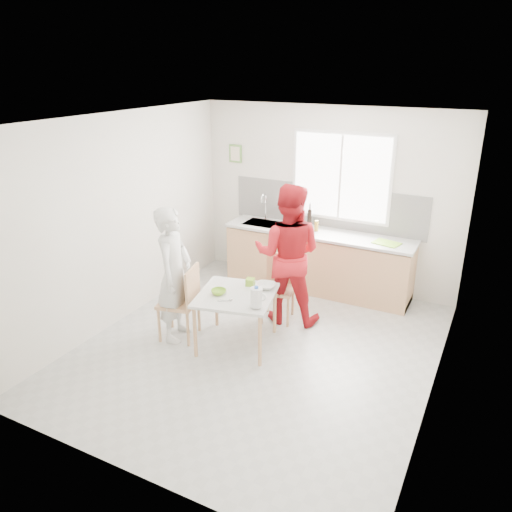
{
  "coord_description": "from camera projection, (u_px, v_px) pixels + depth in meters",
  "views": [
    {
      "loc": [
        2.36,
        -4.68,
        3.25
      ],
      "look_at": [
        -0.14,
        0.2,
        1.12
      ],
      "focal_mm": 35.0,
      "sensor_mm": 36.0,
      "label": 1
    }
  ],
  "objects": [
    {
      "name": "bowl_green",
      "position": [
        219.0,
        292.0,
        5.91
      ],
      "size": [
        0.21,
        0.21,
        0.06
      ],
      "primitive_type": "imported",
      "rotation": [
        0.0,
        0.0,
        0.22
      ],
      "color": "#83BE2B",
      "rests_on": "dining_table"
    },
    {
      "name": "spoon",
      "position": [
        224.0,
        300.0,
        5.74
      ],
      "size": [
        0.14,
        0.1,
        0.01
      ],
      "primitive_type": "cylinder",
      "rotation": [
        0.0,
        1.57,
        0.57
      ],
      "color": "#A5A5AA",
      "rests_on": "dining_table"
    },
    {
      "name": "wine_bottle_b",
      "position": [
        310.0,
        217.0,
        7.51
      ],
      "size": [
        0.07,
        0.07,
        0.3
      ],
      "primitive_type": "cylinder",
      "color": "black",
      "rests_on": "kitchen_counter"
    },
    {
      "name": "dining_table",
      "position": [
        236.0,
        299.0,
        5.95
      ],
      "size": [
        1.06,
        1.06,
        0.68
      ],
      "rotation": [
        0.0,
        0.0,
        0.22
      ],
      "color": "silver",
      "rests_on": "ground"
    },
    {
      "name": "person_white",
      "position": [
        174.0,
        275.0,
        6.04
      ],
      "size": [
        0.53,
        0.69,
        1.69
      ],
      "primitive_type": "imported",
      "rotation": [
        0.0,
        0.0,
        1.79
      ],
      "color": "silver",
      "rests_on": "ground"
    },
    {
      "name": "bowl_white",
      "position": [
        266.0,
        286.0,
        6.07
      ],
      "size": [
        0.28,
        0.28,
        0.06
      ],
      "primitive_type": "imported",
      "rotation": [
        0.0,
        0.0,
        0.22
      ],
      "color": "silver",
      "rests_on": "dining_table"
    },
    {
      "name": "person_red",
      "position": [
        288.0,
        254.0,
        6.44
      ],
      "size": [
        1.04,
        0.89,
        1.86
      ],
      "primitive_type": "imported",
      "rotation": [
        0.0,
        0.0,
        3.36
      ],
      "color": "red",
      "rests_on": "ground"
    },
    {
      "name": "jar_amber",
      "position": [
        316.0,
        226.0,
        7.34
      ],
      "size": [
        0.06,
        0.06,
        0.16
      ],
      "primitive_type": "cylinder",
      "color": "olive",
      "rests_on": "kitchen_counter"
    },
    {
      "name": "soap_bottle",
      "position": [
        293.0,
        218.0,
        7.68
      ],
      "size": [
        0.1,
        0.1,
        0.17
      ],
      "primitive_type": "imported",
      "rotation": [
        0.0,
        0.0,
        0.35
      ],
      "color": "#999999",
      "rests_on": "kitchen_counter"
    },
    {
      "name": "window",
      "position": [
        341.0,
        177.0,
        7.21
      ],
      "size": [
        1.5,
        0.06,
        1.3
      ],
      "color": "white",
      "rests_on": "room_shell"
    },
    {
      "name": "milk_jug",
      "position": [
        257.0,
        297.0,
        5.55
      ],
      "size": [
        0.19,
        0.14,
        0.24
      ],
      "rotation": [
        0.0,
        0.0,
        0.22
      ],
      "color": "white",
      "rests_on": "dining_table"
    },
    {
      "name": "picture_frame",
      "position": [
        235.0,
        154.0,
        7.88
      ],
      "size": [
        0.22,
        0.03,
        0.28
      ],
      "color": "#659C46",
      "rests_on": "room_shell"
    },
    {
      "name": "ground",
      "position": [
        259.0,
        349.0,
        6.06
      ],
      "size": [
        4.5,
        4.5,
        0.0
      ],
      "primitive_type": "plane",
      "color": "#B7B7B2",
      "rests_on": "ground"
    },
    {
      "name": "kitchen_counter",
      "position": [
        317.0,
        263.0,
        7.53
      ],
      "size": [
        2.84,
        0.64,
        1.37
      ],
      "color": "tan",
      "rests_on": "ground"
    },
    {
      "name": "green_box",
      "position": [
        250.0,
        282.0,
        6.14
      ],
      "size": [
        0.12,
        0.12,
        0.09
      ],
      "primitive_type": "cube",
      "rotation": [
        0.0,
        0.0,
        0.22
      ],
      "color": "#83BA2A",
      "rests_on": "dining_table"
    },
    {
      "name": "wine_bottle_a",
      "position": [
        309.0,
        219.0,
        7.37
      ],
      "size": [
        0.07,
        0.07,
        0.32
      ],
      "primitive_type": "cylinder",
      "color": "black",
      "rests_on": "kitchen_counter"
    },
    {
      "name": "room_shell",
      "position": [
        259.0,
        219.0,
        5.47
      ],
      "size": [
        4.5,
        4.5,
        4.5
      ],
      "color": "silver",
      "rests_on": "ground"
    },
    {
      "name": "chair_left",
      "position": [
        184.0,
        299.0,
        6.14
      ],
      "size": [
        0.53,
        0.53,
        0.96
      ],
      "rotation": [
        0.0,
        0.0,
        -1.35
      ],
      "color": "tan",
      "rests_on": "ground"
    },
    {
      "name": "backsplash",
      "position": [
        326.0,
        207.0,
        7.48
      ],
      "size": [
        3.0,
        0.02,
        0.65
      ],
      "primitive_type": "cube",
      "color": "white",
      "rests_on": "room_shell"
    },
    {
      "name": "chair_far",
      "position": [
        279.0,
        284.0,
        6.65
      ],
      "size": [
        0.49,
        0.49,
        0.89
      ],
      "rotation": [
        0.0,
        0.0,
        0.22
      ],
      "color": "tan",
      "rests_on": "ground"
    },
    {
      "name": "cutting_board",
      "position": [
        387.0,
        243.0,
        6.86
      ],
      "size": [
        0.4,
        0.32,
        0.01
      ],
      "primitive_type": "cube",
      "rotation": [
        0.0,
        0.0,
        -0.23
      ],
      "color": "#8ED431",
      "rests_on": "kitchen_counter"
    }
  ]
}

